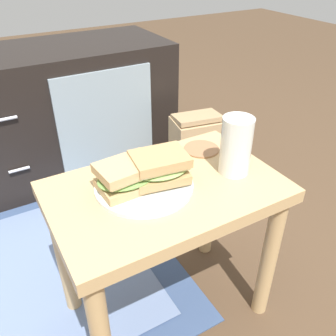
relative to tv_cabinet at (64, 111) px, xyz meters
The scene contains 9 objects.
ground_plane 0.99m from the tv_cabinet, 90.13° to the right, with size 8.00×8.00×0.00m, color #4C3826.
side_table 0.95m from the tv_cabinet, 90.13° to the right, with size 0.56×0.36×0.46m.
tv_cabinet is the anchor object (origin of this frame).
plate 0.94m from the tv_cabinet, 93.08° to the right, with size 0.24×0.24×0.01m, color silver.
sandwich_front 0.95m from the tv_cabinet, 95.56° to the right, with size 0.15×0.11×0.07m.
sandwich_back 0.96m from the tv_cabinet, 90.63° to the right, with size 0.16×0.13×0.07m.
beer_glass 1.02m from the tv_cabinet, 79.57° to the right, with size 0.08×0.08×0.15m.
coaster 0.88m from the tv_cabinet, 78.52° to the right, with size 0.10×0.10×0.01m, color #996B47.
paper_bag 0.63m from the tv_cabinet, 42.75° to the right, with size 0.23×0.18×0.34m.
Camera 1 is at (-0.35, -0.62, 0.97)m, focal length 38.67 mm.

